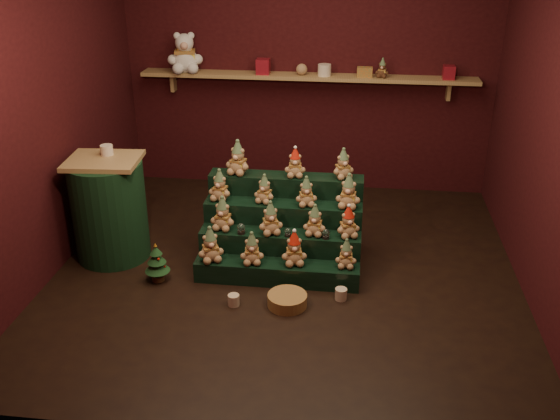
# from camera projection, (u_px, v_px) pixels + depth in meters

# --- Properties ---
(ground) EXTENTS (4.00, 4.00, 0.00)m
(ground) POSITION_uv_depth(u_px,v_px,m) (286.00, 270.00, 5.52)
(ground) COLOR black
(ground) RESTS_ON ground
(back_wall) EXTENTS (4.00, 0.10, 2.80)m
(back_wall) POSITION_uv_depth(u_px,v_px,m) (309.00, 64.00, 6.77)
(back_wall) COLOR black
(back_wall) RESTS_ON ground
(front_wall) EXTENTS (4.00, 0.10, 2.80)m
(front_wall) POSITION_uv_depth(u_px,v_px,m) (239.00, 233.00, 3.08)
(front_wall) COLOR black
(front_wall) RESTS_ON ground
(left_wall) EXTENTS (0.10, 4.00, 2.80)m
(left_wall) POSITION_uv_depth(u_px,v_px,m) (41.00, 108.00, 5.16)
(left_wall) COLOR black
(left_wall) RESTS_ON ground
(right_wall) EXTENTS (0.10, 4.00, 2.80)m
(right_wall) POSITION_uv_depth(u_px,v_px,m) (557.00, 126.00, 4.70)
(right_wall) COLOR black
(right_wall) RESTS_ON ground
(back_shelf) EXTENTS (3.60, 0.26, 0.24)m
(back_shelf) POSITION_uv_depth(u_px,v_px,m) (307.00, 77.00, 6.66)
(back_shelf) COLOR tan
(back_shelf) RESTS_ON ground
(riser_tier_front) EXTENTS (1.40, 0.22, 0.18)m
(riser_tier_front) POSITION_uv_depth(u_px,v_px,m) (277.00, 272.00, 5.30)
(riser_tier_front) COLOR black
(riser_tier_front) RESTS_ON ground
(riser_tier_midfront) EXTENTS (1.40, 0.22, 0.36)m
(riser_tier_midfront) POSITION_uv_depth(u_px,v_px,m) (280.00, 251.00, 5.46)
(riser_tier_midfront) COLOR black
(riser_tier_midfront) RESTS_ON ground
(riser_tier_midback) EXTENTS (1.40, 0.22, 0.54)m
(riser_tier_midback) POSITION_uv_depth(u_px,v_px,m) (283.00, 231.00, 5.62)
(riser_tier_midback) COLOR black
(riser_tier_midback) RESTS_ON ground
(riser_tier_back) EXTENTS (1.40, 0.22, 0.72)m
(riser_tier_back) POSITION_uv_depth(u_px,v_px,m) (286.00, 211.00, 5.78)
(riser_tier_back) COLOR black
(riser_tier_back) RESTS_ON ground
(teddy_0) EXTENTS (0.28, 0.27, 0.30)m
(teddy_0) POSITION_uv_depth(u_px,v_px,m) (210.00, 244.00, 5.25)
(teddy_0) COLOR tan
(teddy_0) RESTS_ON riser_tier_front
(teddy_1) EXTENTS (0.22, 0.21, 0.28)m
(teddy_1) POSITION_uv_depth(u_px,v_px,m) (252.00, 248.00, 5.22)
(teddy_1) COLOR tan
(teddy_1) RESTS_ON riser_tier_front
(teddy_2) EXTENTS (0.25, 0.23, 0.30)m
(teddy_2) POSITION_uv_depth(u_px,v_px,m) (294.00, 248.00, 5.20)
(teddy_2) COLOR tan
(teddy_2) RESTS_ON riser_tier_front
(teddy_3) EXTENTS (0.18, 0.16, 0.25)m
(teddy_3) POSITION_uv_depth(u_px,v_px,m) (346.00, 254.00, 5.16)
(teddy_3) COLOR tan
(teddy_3) RESTS_ON riser_tier_front
(teddy_4) EXTENTS (0.23, 0.22, 0.30)m
(teddy_4) POSITION_uv_depth(u_px,v_px,m) (223.00, 213.00, 5.39)
(teddy_4) COLOR tan
(teddy_4) RESTS_ON riser_tier_midfront
(teddy_5) EXTENTS (0.26, 0.25, 0.29)m
(teddy_5) POSITION_uv_depth(u_px,v_px,m) (270.00, 218.00, 5.32)
(teddy_5) COLOR tan
(teddy_5) RESTS_ON riser_tier_midfront
(teddy_6) EXTENTS (0.21, 0.19, 0.27)m
(teddy_6) POSITION_uv_depth(u_px,v_px,m) (315.00, 220.00, 5.30)
(teddy_6) COLOR tan
(teddy_6) RESTS_ON riser_tier_midfront
(teddy_7) EXTENTS (0.25, 0.24, 0.28)m
(teddy_7) POSITION_uv_depth(u_px,v_px,m) (348.00, 222.00, 5.27)
(teddy_7) COLOR tan
(teddy_7) RESTS_ON riser_tier_midfront
(teddy_8) EXTENTS (0.23, 0.21, 0.28)m
(teddy_8) POSITION_uv_depth(u_px,v_px,m) (220.00, 185.00, 5.52)
(teddy_8) COLOR tan
(teddy_8) RESTS_ON riser_tier_midback
(teddy_9) EXTENTS (0.22, 0.21, 0.25)m
(teddy_9) POSITION_uv_depth(u_px,v_px,m) (265.00, 189.00, 5.48)
(teddy_9) COLOR tan
(teddy_9) RESTS_ON riser_tier_midback
(teddy_10) EXTENTS (0.22, 0.21, 0.26)m
(teddy_10) POSITION_uv_depth(u_px,v_px,m) (306.00, 192.00, 5.42)
(teddy_10) COLOR tan
(teddy_10) RESTS_ON riser_tier_midback
(teddy_11) EXTENTS (0.23, 0.22, 0.30)m
(teddy_11) POSITION_uv_depth(u_px,v_px,m) (349.00, 191.00, 5.37)
(teddy_11) COLOR tan
(teddy_11) RESTS_ON riser_tier_midback
(teddy_12) EXTENTS (0.26, 0.25, 0.31)m
(teddy_12) POSITION_uv_depth(u_px,v_px,m) (238.00, 158.00, 5.60)
(teddy_12) COLOR tan
(teddy_12) RESTS_ON riser_tier_back
(teddy_13) EXTENTS (0.20, 0.19, 0.26)m
(teddy_13) POSITION_uv_depth(u_px,v_px,m) (295.00, 163.00, 5.55)
(teddy_13) COLOR tan
(teddy_13) RESTS_ON riser_tier_back
(teddy_14) EXTENTS (0.25, 0.24, 0.27)m
(teddy_14) POSITION_uv_depth(u_px,v_px,m) (343.00, 164.00, 5.52)
(teddy_14) COLOR tan
(teddy_14) RESTS_ON riser_tier_back
(snow_globe_a) EXTENTS (0.07, 0.07, 0.09)m
(snow_globe_a) POSITION_uv_depth(u_px,v_px,m) (241.00, 229.00, 5.35)
(snow_globe_a) COLOR black
(snow_globe_a) RESTS_ON riser_tier_midfront
(snow_globe_b) EXTENTS (0.06, 0.06, 0.08)m
(snow_globe_b) POSITION_uv_depth(u_px,v_px,m) (288.00, 232.00, 5.31)
(snow_globe_b) COLOR black
(snow_globe_b) RESTS_ON riser_tier_midfront
(snow_globe_c) EXTENTS (0.06, 0.06, 0.08)m
(snow_globe_c) POSITION_uv_depth(u_px,v_px,m) (326.00, 234.00, 5.27)
(snow_globe_c) COLOR black
(snow_globe_c) RESTS_ON riser_tier_midfront
(side_table) EXTENTS (0.66, 0.66, 0.95)m
(side_table) POSITION_uv_depth(u_px,v_px,m) (109.00, 209.00, 5.57)
(side_table) COLOR tan
(side_table) RESTS_ON ground
(table_ornament) EXTENTS (0.11, 0.11, 0.09)m
(table_ornament) POSITION_uv_depth(u_px,v_px,m) (107.00, 150.00, 5.44)
(table_ornament) COLOR beige
(table_ornament) RESTS_ON side_table
(mini_christmas_tree) EXTENTS (0.21, 0.21, 0.36)m
(mini_christmas_tree) POSITION_uv_depth(u_px,v_px,m) (157.00, 262.00, 5.29)
(mini_christmas_tree) COLOR #422C17
(mini_christmas_tree) RESTS_ON ground
(mug_left) EXTENTS (0.09, 0.09, 0.09)m
(mug_left) POSITION_uv_depth(u_px,v_px,m) (234.00, 300.00, 4.99)
(mug_left) COLOR #CAB595
(mug_left) RESTS_ON ground
(mug_right) EXTENTS (0.10, 0.10, 0.10)m
(mug_right) POSITION_uv_depth(u_px,v_px,m) (341.00, 294.00, 5.07)
(mug_right) COLOR #CAB595
(mug_right) RESTS_ON ground
(wicker_basket) EXTENTS (0.33, 0.33, 0.10)m
(wicker_basket) POSITION_uv_depth(u_px,v_px,m) (287.00, 300.00, 4.99)
(wicker_basket) COLOR olive
(wicker_basket) RESTS_ON ground
(white_bear) EXTENTS (0.44, 0.42, 0.53)m
(white_bear) POSITION_uv_depth(u_px,v_px,m) (185.00, 47.00, 6.66)
(white_bear) COLOR white
(white_bear) RESTS_ON back_shelf
(brown_bear) EXTENTS (0.16, 0.15, 0.19)m
(brown_bear) POSITION_uv_depth(u_px,v_px,m) (382.00, 68.00, 6.49)
(brown_bear) COLOR #502D1A
(brown_bear) RESTS_ON back_shelf
(gift_tin_red_a) EXTENTS (0.14, 0.14, 0.16)m
(gift_tin_red_a) POSITION_uv_depth(u_px,v_px,m) (263.00, 66.00, 6.65)
(gift_tin_red_a) COLOR maroon
(gift_tin_red_a) RESTS_ON back_shelf
(gift_tin_cream) EXTENTS (0.14, 0.14, 0.12)m
(gift_tin_cream) POSITION_uv_depth(u_px,v_px,m) (324.00, 70.00, 6.58)
(gift_tin_cream) COLOR beige
(gift_tin_cream) RESTS_ON back_shelf
(gift_tin_red_b) EXTENTS (0.12, 0.12, 0.14)m
(gift_tin_red_b) POSITION_uv_depth(u_px,v_px,m) (449.00, 72.00, 6.43)
(gift_tin_red_b) COLOR maroon
(gift_tin_red_b) RESTS_ON back_shelf
(shelf_plush_ball) EXTENTS (0.12, 0.12, 0.12)m
(shelf_plush_ball) POSITION_uv_depth(u_px,v_px,m) (302.00, 69.00, 6.61)
(shelf_plush_ball) COLOR tan
(shelf_plush_ball) RESTS_ON back_shelf
(scarf_gift_box) EXTENTS (0.16, 0.10, 0.10)m
(scarf_gift_box) POSITION_uv_depth(u_px,v_px,m) (365.00, 72.00, 6.54)
(scarf_gift_box) COLOR #C6571B
(scarf_gift_box) RESTS_ON back_shelf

